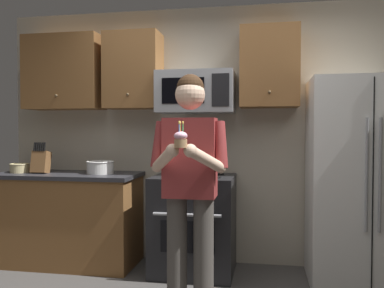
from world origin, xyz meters
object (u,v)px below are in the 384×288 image
(microwave, at_px, (196,92))
(bowl_small_colored, at_px, (20,168))
(knife_block, at_px, (41,162))
(cupcake, at_px, (181,139))
(person, at_px, (190,179))
(refrigerator, at_px, (362,182))
(bowl_large_white, at_px, (100,167))
(oven_range, at_px, (194,224))

(microwave, distance_m, bowl_small_colored, 1.96)
(knife_block, height_order, cupcake, cupcake)
(person, bearing_deg, cupcake, -90.00)
(refrigerator, bearing_deg, bowl_large_white, 178.49)
(oven_range, relative_size, person, 0.53)
(oven_range, height_order, microwave, microwave)
(knife_block, distance_m, person, 1.88)
(knife_block, xyz_separation_m, bowl_small_colored, (-0.24, 0.01, -0.07))
(oven_range, height_order, knife_block, knife_block)
(microwave, bearing_deg, knife_block, -174.55)
(cupcake, bearing_deg, bowl_small_colored, 148.52)
(bowl_large_white, bearing_deg, refrigerator, -1.51)
(cupcake, bearing_deg, refrigerator, 40.13)
(knife_block, xyz_separation_m, cupcake, (1.69, -1.17, 0.26))
(knife_block, height_order, bowl_small_colored, knife_block)
(oven_range, relative_size, refrigerator, 0.52)
(knife_block, bearing_deg, oven_range, 1.09)
(knife_block, relative_size, person, 0.18)
(oven_range, bearing_deg, cupcake, -84.18)
(refrigerator, relative_size, person, 1.02)
(refrigerator, bearing_deg, bowl_small_colored, 179.69)
(microwave, distance_m, person, 1.23)
(bowl_large_white, distance_m, person, 1.40)
(oven_range, distance_m, knife_block, 1.67)
(bowl_large_white, distance_m, bowl_small_colored, 0.85)
(bowl_small_colored, bearing_deg, knife_block, -1.97)
(bowl_large_white, xyz_separation_m, cupcake, (1.07, -1.23, 0.31))
(person, xyz_separation_m, cupcake, (-0.00, -0.33, 0.30))
(refrigerator, bearing_deg, cupcake, -139.87)
(bowl_small_colored, bearing_deg, refrigerator, -0.31)
(refrigerator, bearing_deg, knife_block, 179.82)
(microwave, bearing_deg, bowl_large_white, -174.36)
(microwave, distance_m, bowl_large_white, 1.21)
(microwave, height_order, knife_block, microwave)
(knife_block, distance_m, bowl_small_colored, 0.25)
(refrigerator, distance_m, knife_block, 3.07)
(person, bearing_deg, bowl_large_white, 140.15)
(bowl_small_colored, relative_size, cupcake, 1.14)
(refrigerator, distance_m, bowl_small_colored, 3.30)
(bowl_small_colored, bearing_deg, cupcake, -31.48)
(microwave, relative_size, person, 0.42)
(oven_range, xyz_separation_m, bowl_large_white, (-0.95, 0.03, 0.52))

